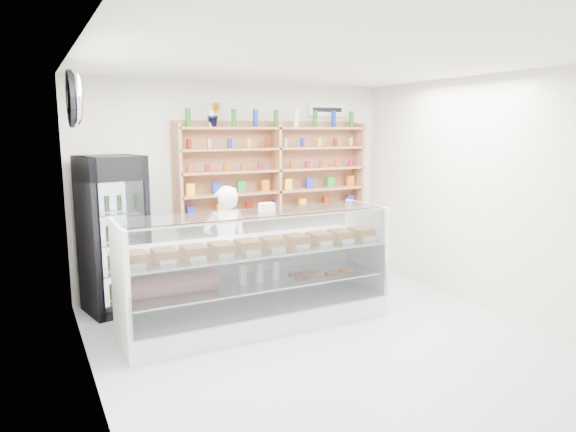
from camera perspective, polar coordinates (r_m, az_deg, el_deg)
room at (r=4.98m, az=5.42°, el=0.75°), size 5.00×5.00×5.00m
display_counter at (r=5.78m, az=-3.47°, el=-8.66°), size 2.96×0.88×1.29m
shop_worker at (r=6.25m, az=-6.92°, el=-3.52°), size 0.56×0.38×1.51m
drinks_cooler at (r=6.42m, az=-18.84°, el=-1.94°), size 0.79×0.78×1.87m
wall_shelving at (r=7.23m, az=-1.30°, el=5.08°), size 2.84×0.28×1.33m
potted_plant at (r=6.86m, az=-8.23°, el=11.10°), size 0.20×0.17×0.32m
security_mirror at (r=5.36m, az=-22.50°, el=11.95°), size 0.15×0.50×0.50m
wall_sign at (r=7.76m, az=4.34°, el=11.69°), size 0.62×0.03×0.20m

